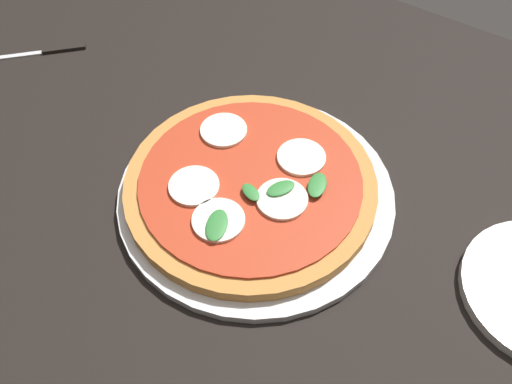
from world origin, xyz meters
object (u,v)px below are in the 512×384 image
Objects in this scene: serving_tray at (256,194)px; knife at (45,51)px; dining_table at (291,241)px; pizza at (250,184)px.

serving_tray is 2.65× the size of knife.
dining_table is at bearing 18.65° from serving_tray.
pizza is at bearing -167.79° from serving_tray.
knife is at bearing 176.00° from dining_table.
serving_tray is at bearing -161.35° from dining_table.
pizza is at bearing -162.20° from dining_table.
serving_tray is 1.10× the size of pizza.
serving_tray is (-0.05, -0.02, 0.09)m from dining_table.
dining_table is 0.11m from serving_tray.
serving_tray is 0.48m from knife.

